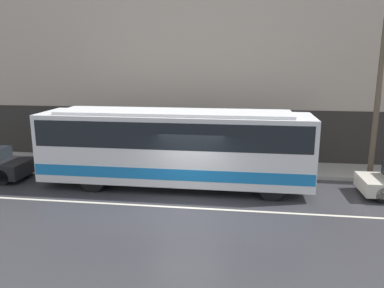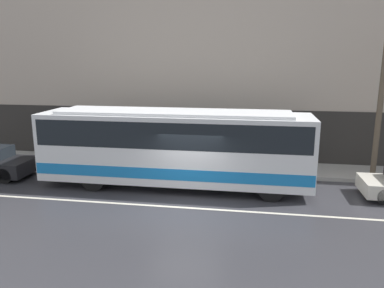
{
  "view_description": "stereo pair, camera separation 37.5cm",
  "coord_description": "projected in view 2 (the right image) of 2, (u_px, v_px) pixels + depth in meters",
  "views": [
    {
      "loc": [
        1.92,
        -12.59,
        5.27
      ],
      "look_at": [
        -0.15,
        2.28,
        1.87
      ],
      "focal_mm": 35.0,
      "sensor_mm": 36.0,
      "label": 1
    },
    {
      "loc": [
        2.29,
        -12.54,
        5.27
      ],
      "look_at": [
        -0.15,
        2.28,
        1.87
      ],
      "focal_mm": 35.0,
      "sensor_mm": 36.0,
      "label": 2
    }
  ],
  "objects": [
    {
      "name": "ground_plane",
      "position": [
        186.0,
        208.0,
        13.59
      ],
      "size": [
        60.0,
        60.0,
        0.0
      ],
      "primitive_type": "plane",
      "color": "#333338"
    },
    {
      "name": "pedestrian_waiting",
      "position": [
        128.0,
        149.0,
        18.72
      ],
      "size": [
        0.36,
        0.36,
        1.56
      ],
      "color": "#333338",
      "rests_on": "sidewalk"
    },
    {
      "name": "transit_bus",
      "position": [
        174.0,
        144.0,
        15.52
      ],
      "size": [
        11.15,
        2.49,
        3.23
      ],
      "color": "white",
      "rests_on": "ground_plane"
    },
    {
      "name": "sidewalk",
      "position": [
        205.0,
        166.0,
        18.58
      ],
      "size": [
        60.0,
        2.41,
        0.17
      ],
      "color": "#A09E99",
      "rests_on": "ground_plane"
    },
    {
      "name": "building_facade",
      "position": [
        209.0,
        50.0,
        18.63
      ],
      "size": [
        60.0,
        0.35,
        11.87
      ],
      "color": "#B7A899",
      "rests_on": "ground_plane"
    },
    {
      "name": "utility_pole_near",
      "position": [
        381.0,
        100.0,
        15.97
      ],
      "size": [
        0.24,
        0.24,
        6.82
      ],
      "color": "brown",
      "rests_on": "sidewalk"
    },
    {
      "name": "lane_stripe",
      "position": [
        186.0,
        208.0,
        13.59
      ],
      "size": [
        54.0,
        0.14,
        0.01
      ],
      "color": "beige",
      "rests_on": "ground_plane"
    }
  ]
}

